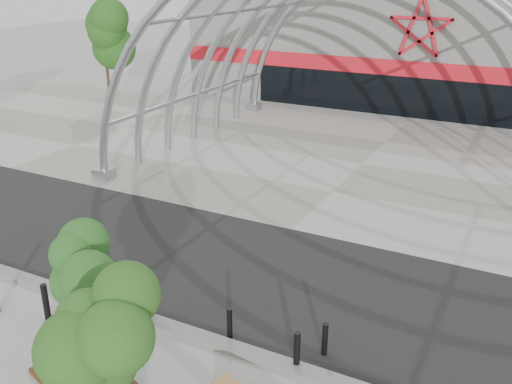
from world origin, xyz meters
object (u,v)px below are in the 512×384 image
street_tree_1 (115,340)px  bollard_2 (230,323)px  street_tree_0 (86,276)px  bench_0 (94,315)px

street_tree_1 → bollard_2: size_ratio=4.51×
street_tree_0 → street_tree_1: size_ratio=0.88×
street_tree_0 → bench_0: (-1.40, 1.45, -2.37)m
street_tree_0 → bollard_2: size_ratio=3.97×
street_tree_1 → bollard_2: 5.11m
street_tree_1 → bench_0: 5.85m
bollard_2 → street_tree_1: bearing=-87.3°
street_tree_0 → bollard_2: (2.32, 2.55, -2.12)m
street_tree_1 → bench_0: (-3.94, 3.37, -2.72)m
street_tree_0 → bench_0: bearing=134.0°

